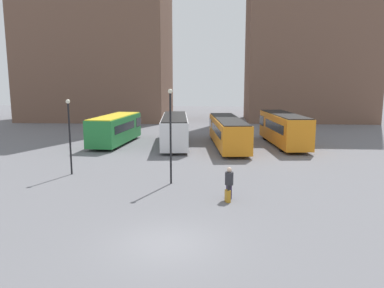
% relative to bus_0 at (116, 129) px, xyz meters
% --- Properties ---
extents(ground_plane, '(160.00, 160.00, 0.00)m').
position_rel_bus_0_xyz_m(ground_plane, '(8.33, -22.96, -1.55)').
color(ground_plane, slate).
extents(building_block_left, '(22.75, 13.89, 36.06)m').
position_rel_bus_0_xyz_m(building_block_left, '(-9.41, 24.44, 16.48)').
color(building_block_left, brown).
rests_on(building_block_left, ground_plane).
extents(building_block_right, '(19.10, 10.95, 30.62)m').
position_rel_bus_0_xyz_m(building_block_right, '(24.24, 24.44, 13.75)').
color(building_block_right, brown).
rests_on(building_block_right, ground_plane).
extents(bus_0, '(3.28, 9.41, 2.86)m').
position_rel_bus_0_xyz_m(bus_0, '(0.00, 0.00, 0.00)').
color(bus_0, '#237A38').
rests_on(bus_0, ground_plane).
extents(bus_1, '(3.71, 12.06, 2.85)m').
position_rel_bus_0_xyz_m(bus_1, '(5.95, 0.09, 0.01)').
color(bus_1, silver).
rests_on(bus_1, ground_plane).
extents(bus_2, '(3.82, 12.48, 2.76)m').
position_rel_bus_0_xyz_m(bus_2, '(11.18, -0.87, -0.04)').
color(bus_2, orange).
rests_on(bus_2, ground_plane).
extents(bus_3, '(3.56, 10.90, 3.11)m').
position_rel_bus_0_xyz_m(bus_3, '(16.65, 0.44, 0.14)').
color(bus_3, orange).
rests_on(bus_3, ground_plane).
extents(traveler, '(0.58, 0.58, 1.74)m').
position_rel_bus_0_xyz_m(traveler, '(10.89, -17.17, -0.52)').
color(traveler, '#382D4C').
rests_on(traveler, ground_plane).
extents(suitcase, '(0.32, 0.40, 0.94)m').
position_rel_bus_0_xyz_m(suitcase, '(10.81, -17.68, -1.22)').
color(suitcase, '#B27A1E').
rests_on(suitcase, ground_plane).
extents(lamp_post_0, '(0.28, 0.28, 5.06)m').
position_rel_bus_0_xyz_m(lamp_post_0, '(0.38, -12.49, 1.47)').
color(lamp_post_0, black).
rests_on(lamp_post_0, ground_plane).
extents(lamp_post_1, '(0.28, 0.28, 5.79)m').
position_rel_bus_0_xyz_m(lamp_post_1, '(7.40, -14.33, 1.85)').
color(lamp_post_1, black).
rests_on(lamp_post_1, ground_plane).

